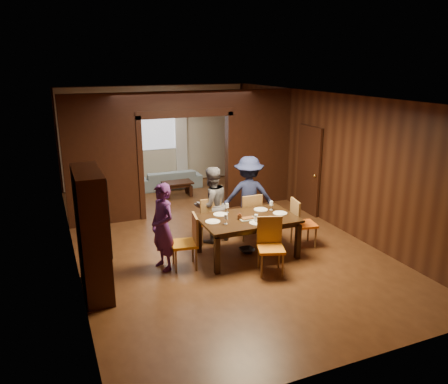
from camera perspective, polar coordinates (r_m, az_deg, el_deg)
name	(u,v)px	position (r m, az deg, el deg)	size (l,w,h in m)	color
floor	(211,235)	(9.31, -1.73, -5.64)	(9.00, 9.00, 0.00)	#4B2915
ceiling	(210,96)	(8.64, -1.90, 12.45)	(5.50, 9.00, 0.02)	silver
room_walls	(182,149)	(10.60, -5.47, 5.56)	(5.52, 9.01, 2.90)	black
person_purple	(163,227)	(7.67, -8.01, -4.56)	(0.57, 0.37, 1.56)	#4D2060
person_grey	(211,205)	(8.76, -1.66, -1.68)	(0.76, 0.59, 1.55)	#525057
person_navy	(249,195)	(9.20, 3.24, -0.43)	(1.08, 0.62, 1.67)	#1A2143
sofa	(170,179)	(12.77, -7.12, 1.70)	(1.80, 0.70, 0.53)	#849DAD
serving_bowl	(247,213)	(8.23, 3.08, -2.78)	(0.29, 0.29, 0.07)	black
dining_table	(248,236)	(8.26, 3.10, -5.82)	(1.78, 1.10, 0.76)	black
coffee_table	(178,189)	(11.97, -6.08, 0.40)	(0.80, 0.50, 0.40)	black
chair_left	(184,242)	(7.76, -5.21, -6.53)	(0.44, 0.44, 0.97)	orange
chair_right	(304,223)	(8.77, 10.42, -3.96)	(0.44, 0.44, 0.97)	orange
chair_far_l	(207,219)	(8.84, -2.24, -3.52)	(0.44, 0.44, 0.97)	orange
chair_far_r	(248,215)	(9.04, 3.12, -3.06)	(0.44, 0.44, 0.97)	#DF5515
chair_near	(271,247)	(7.58, 6.15, -7.16)	(0.44, 0.44, 0.97)	orange
hutch	(92,233)	(7.05, -16.86, -5.16)	(0.40, 1.20, 2.00)	black
door_right	(309,170)	(10.61, 10.99, 2.82)	(0.06, 0.90, 2.10)	black
window_far	(156,127)	(13.00, -8.90, 8.36)	(1.20, 0.03, 1.30)	silver
curtain_left	(131,144)	(12.87, -12.02, 6.09)	(0.35, 0.06, 2.40)	white
curtain_right	(181,141)	(13.22, -5.60, 6.65)	(0.35, 0.06, 2.40)	white
plate_left	(213,222)	(7.89, -1.48, -3.88)	(0.27, 0.27, 0.01)	white
plate_far_l	(220,214)	(8.25, -0.48, -2.93)	(0.27, 0.27, 0.01)	white
plate_far_r	(261,210)	(8.55, 4.82, -2.29)	(0.27, 0.27, 0.01)	silver
plate_right	(280,213)	(8.38, 7.33, -2.75)	(0.27, 0.27, 0.01)	white
plate_near	(257,223)	(7.85, 4.31, -4.04)	(0.27, 0.27, 0.01)	silver
platter_a	(247,218)	(8.01, 3.08, -3.47)	(0.30, 0.20, 0.04)	gray
platter_b	(268,219)	(8.01, 5.71, -3.56)	(0.30, 0.20, 0.04)	gray
wineglass_left	(226,219)	(7.76, 0.24, -3.58)	(0.08, 0.08, 0.18)	silver
wineglass_far	(227,208)	(8.34, 0.40, -2.11)	(0.08, 0.08, 0.18)	silver
wineglass_right	(271,206)	(8.53, 6.21, -1.77)	(0.08, 0.08, 0.18)	white
tumbler	(256,218)	(7.88, 4.22, -3.45)	(0.07, 0.07, 0.14)	white
condiment_jar	(240,216)	(8.01, 2.06, -3.20)	(0.08, 0.08, 0.11)	#462110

